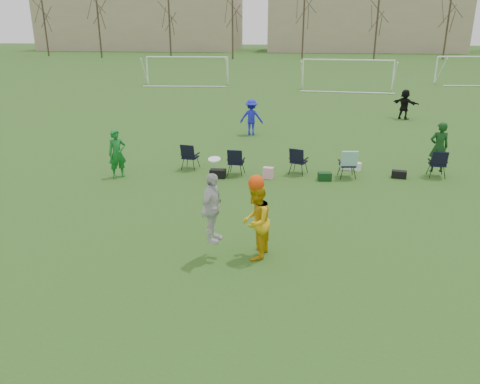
% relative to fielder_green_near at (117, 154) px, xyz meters
% --- Properties ---
extents(ground, '(260.00, 260.00, 0.00)m').
position_rel_fielder_green_near_xyz_m(ground, '(5.84, -6.66, -0.85)').
color(ground, '#2F561A').
rests_on(ground, ground).
extents(fielder_green_near, '(0.74, 0.69, 1.69)m').
position_rel_fielder_green_near_xyz_m(fielder_green_near, '(0.00, 0.00, 0.00)').
color(fielder_green_near, '#136C24').
rests_on(fielder_green_near, ground).
extents(fielder_blue, '(1.11, 0.65, 1.71)m').
position_rel_fielder_green_near_xyz_m(fielder_blue, '(3.87, 7.41, 0.01)').
color(fielder_blue, '#191DC2').
rests_on(fielder_blue, ground).
extents(fielder_black, '(1.52, 1.36, 1.67)m').
position_rel_fielder_green_near_xyz_m(fielder_black, '(12.04, 12.61, -0.01)').
color(fielder_black, black).
rests_on(fielder_black, ground).
extents(center_contest, '(1.65, 1.19, 2.40)m').
position_rel_fielder_green_near_xyz_m(center_contest, '(5.04, -5.45, 0.19)').
color(center_contest, silver).
rests_on(center_contest, ground).
extents(sideline_setup, '(9.50, 1.98, 1.93)m').
position_rel_fielder_green_near_xyz_m(sideline_setup, '(7.32, 1.28, -0.28)').
color(sideline_setup, '#103B13').
rests_on(sideline_setup, ground).
extents(goal_left, '(7.39, 0.76, 2.46)m').
position_rel_fielder_green_near_xyz_m(goal_left, '(-4.16, 27.34, 1.08)').
color(goal_left, white).
rests_on(goal_left, ground).
extents(goal_mid, '(7.40, 0.63, 2.46)m').
position_rel_fielder_green_near_xyz_m(goal_mid, '(9.84, 25.34, 1.08)').
color(goal_mid, white).
rests_on(goal_mid, ground).
extents(goal_right, '(7.35, 1.14, 2.46)m').
position_rel_fielder_green_near_xyz_m(goal_right, '(21.84, 31.34, 1.08)').
color(goal_right, white).
rests_on(goal_right, ground).
extents(tree_line, '(110.28, 3.28, 11.40)m').
position_rel_fielder_green_near_xyz_m(tree_line, '(6.08, 63.18, 4.24)').
color(tree_line, '#382B21').
rests_on(tree_line, ground).
extents(building_row, '(126.00, 16.00, 13.00)m').
position_rel_fielder_green_near_xyz_m(building_row, '(12.57, 89.34, 5.14)').
color(building_row, tan).
rests_on(building_row, ground).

